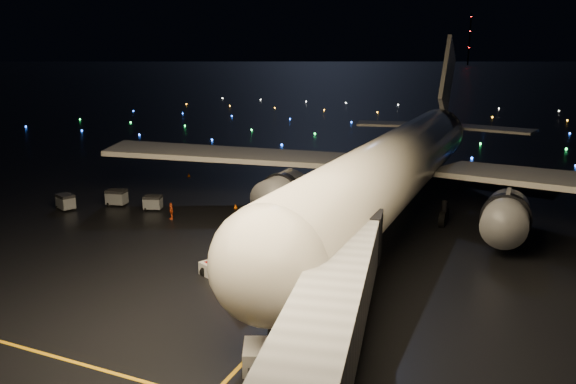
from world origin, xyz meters
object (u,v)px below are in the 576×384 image
object	(u,v)px
belt_loader	(224,260)
baggage_cart_1	(117,198)
pushback_tug	(283,352)
crew_c	(171,211)
baggage_cart_2	(66,202)
baggage_cart_0	(153,203)
airliner	(405,125)

from	to	relation	value
belt_loader	baggage_cart_1	world-z (taller)	belt_loader
pushback_tug	baggage_cart_1	size ratio (longest dim) A/B	2.02
pushback_tug	crew_c	bearing A→B (deg)	111.80
baggage_cart_1	belt_loader	bearing A→B (deg)	-43.89
pushback_tug	baggage_cart_2	bearing A→B (deg)	126.25
belt_loader	baggage_cart_2	xyz separation A→B (m)	(-25.46, 9.85, -0.72)
belt_loader	baggage_cart_0	size ratio (longest dim) A/B	3.52
belt_loader	crew_c	distance (m)	17.32
belt_loader	baggage_cart_0	world-z (taller)	belt_loader
pushback_tug	baggage_cart_1	distance (m)	38.30
belt_loader	baggage_cart_2	distance (m)	27.31
airliner	baggage_cart_2	distance (m)	37.06
belt_loader	crew_c	world-z (taller)	belt_loader
airliner	baggage_cart_0	xyz separation A→B (m)	(-24.98, -9.03, -8.68)
baggage_cart_0	baggage_cart_2	size ratio (longest dim) A/B	0.92
pushback_tug	crew_c	xyz separation A→B (m)	(-21.97, 21.00, -0.14)
baggage_cart_0	baggage_cart_1	distance (m)	4.87
crew_c	baggage_cart_1	distance (m)	8.90
baggage_cart_0	baggage_cart_2	distance (m)	9.49
belt_loader	baggage_cart_1	bearing A→B (deg)	172.46
crew_c	baggage_cart_1	xyz separation A→B (m)	(-8.67, 1.99, 0.03)
pushback_tug	baggage_cart_1	bearing A→B (deg)	118.63
crew_c	baggage_cart_0	world-z (taller)	crew_c
crew_c	baggage_cart_2	xyz separation A→B (m)	(-12.55, -1.66, -0.01)
baggage_cart_1	baggage_cart_2	bearing A→B (deg)	-148.54
airliner	baggage_cart_1	size ratio (longest dim) A/B	32.08
pushback_tug	crew_c	size ratio (longest dim) A/B	2.44
airliner	baggage_cart_0	world-z (taller)	airliner
airliner	baggage_cart_0	bearing A→B (deg)	-160.00
baggage_cart_2	crew_c	bearing A→B (deg)	28.69
baggage_cart_1	pushback_tug	bearing A→B (deg)	-48.74
belt_loader	baggage_cart_1	xyz separation A→B (m)	(-21.59, 13.50, -0.69)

